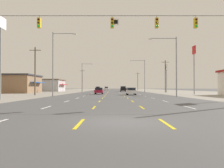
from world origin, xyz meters
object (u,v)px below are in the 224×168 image
at_px(pole_sign_left_row_0, 1,36).
at_px(streetlight_left_row_0, 56,60).
at_px(sedan_inner_right_nearest, 132,91).
at_px(suv_inner_right_mid, 124,89).
at_px(sedan_inner_left_near, 100,91).
at_px(suv_far_left_far, 99,89).
at_px(pole_sign_right_row_2, 167,72).
at_px(streetlight_left_row_1, 84,76).
at_px(pole_sign_right_row_1, 195,59).
at_px(sedan_far_right_midfar, 129,89).
at_px(streetlight_right_row_0, 174,62).
at_px(streetlight_right_row_1, 144,73).
at_px(suv_inner_left_farther, 107,88).

xyz_separation_m(pole_sign_left_row_0, streetlight_left_row_0, (4.04, 10.08, -1.55)).
relative_size(sedan_inner_right_nearest, suv_inner_right_mid, 0.92).
relative_size(sedan_inner_left_near, suv_far_left_far, 0.92).
height_order(pole_sign_right_row_2, streetlight_left_row_1, streetlight_left_row_1).
bearing_deg(pole_sign_right_row_1, sedan_far_right_midfar, 101.10).
height_order(sedan_inner_left_near, suv_far_left_far, suv_far_left_far).
height_order(sedan_inner_right_nearest, sedan_far_right_midfar, same).
height_order(sedan_far_right_midfar, pole_sign_right_row_1, pole_sign_right_row_1).
bearing_deg(streetlight_left_row_0, pole_sign_left_row_0, -111.85).
relative_size(streetlight_right_row_0, streetlight_right_row_1, 0.93).
bearing_deg(pole_sign_left_row_0, streetlight_right_row_0, 23.22).
bearing_deg(streetlight_right_row_1, sedan_inner_left_near, -120.30).
bearing_deg(streetlight_left_row_0, suv_far_left_far, 87.98).
distance_m(streetlight_left_row_0, streetlight_right_row_0, 19.45).
xyz_separation_m(suv_inner_right_mid, pole_sign_left_row_0, (-17.51, -57.38, 6.60)).
distance_m(sedan_inner_right_nearest, streetlight_left_row_0, 16.54).
xyz_separation_m(suv_inner_right_mid, streetlight_right_row_0, (5.98, -47.30, 4.71)).
relative_size(pole_sign_left_row_0, pole_sign_right_row_2, 1.18).
distance_m(sedan_inner_left_near, suv_inner_left_farther, 76.58).
bearing_deg(suv_far_left_far, pole_sign_right_row_2, -60.90).
distance_m(pole_sign_right_row_2, streetlight_left_row_0, 40.28).
xyz_separation_m(pole_sign_left_row_0, pole_sign_right_row_1, (31.54, 22.99, 0.14)).
relative_size(sedan_inner_right_nearest, suv_inner_left_farther, 0.92).
bearing_deg(streetlight_right_row_1, pole_sign_left_row_0, -116.81).
bearing_deg(sedan_far_right_midfar, sedan_inner_left_near, -100.83).
xyz_separation_m(pole_sign_left_row_0, streetlight_right_row_0, (23.49, 10.08, -1.88)).
bearing_deg(suv_inner_left_farther, streetlight_left_row_0, -93.92).
xyz_separation_m(sedan_far_right_midfar, pole_sign_right_row_1, (10.79, -55.01, 7.01)).
xyz_separation_m(suv_far_left_far, streetlight_left_row_1, (-2.60, -36.28, 4.37)).
distance_m(suv_inner_left_farther, streetlight_left_row_1, 54.83).
distance_m(suv_inner_right_mid, suv_inner_left_farther, 43.96).
height_order(suv_far_left_far, pole_sign_left_row_0, pole_sign_left_row_0).
height_order(sedan_inner_right_nearest, suv_far_left_far, suv_far_left_far).
distance_m(pole_sign_left_row_0, pole_sign_right_row_1, 39.03).
distance_m(sedan_inner_right_nearest, streetlight_right_row_1, 29.10).
bearing_deg(suv_inner_right_mid, sedan_inner_right_nearest, -90.41).
bearing_deg(suv_inner_left_farther, suv_far_left_far, -101.43).
bearing_deg(streetlight_right_row_0, suv_inner_left_farther, 98.31).
relative_size(sedan_inner_right_nearest, pole_sign_right_row_2, 0.53).
height_order(sedan_inner_right_nearest, suv_inner_right_mid, suv_inner_right_mid).
xyz_separation_m(suv_far_left_far, streetlight_right_row_1, (16.86, -36.28, 5.11)).
height_order(sedan_far_right_midfar, suv_far_left_far, suv_far_left_far).
distance_m(sedan_far_right_midfar, streetlight_right_row_0, 68.15).
xyz_separation_m(suv_inner_right_mid, streetlight_left_row_0, (-13.47, -47.30, 5.05)).
distance_m(suv_inner_right_mid, streetlight_right_row_1, 13.47).
xyz_separation_m(suv_inner_left_farther, streetlight_left_row_1, (-6.24, -54.30, 4.37)).
distance_m(suv_far_left_far, suv_inner_left_farther, 18.39).
relative_size(pole_sign_right_row_1, streetlight_left_row_1, 1.13).
height_order(suv_far_left_far, pole_sign_right_row_2, pole_sign_right_row_2).
relative_size(suv_inner_right_mid, pole_sign_left_row_0, 0.49).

